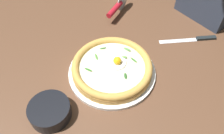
{
  "coord_description": "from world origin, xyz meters",
  "views": [
    {
      "loc": [
        -0.41,
        -0.26,
        0.61
      ],
      "look_at": [
        -0.04,
        0.04,
        0.03
      ],
      "focal_mm": 36.81,
      "sensor_mm": 36.0,
      "label": 1
    }
  ],
  "objects_px": {
    "side_bowl": "(50,111)",
    "pizza_cutter": "(117,6)",
    "table_knife": "(196,39)",
    "pizza": "(112,67)"
  },
  "relations": [
    {
      "from": "pizza",
      "to": "side_bowl",
      "type": "xyz_separation_m",
      "value": [
        -0.23,
        0.04,
        -0.01
      ]
    },
    {
      "from": "side_bowl",
      "to": "table_knife",
      "type": "height_order",
      "value": "side_bowl"
    },
    {
      "from": "side_bowl",
      "to": "pizza_cutter",
      "type": "relative_size",
      "value": 0.73
    },
    {
      "from": "pizza",
      "to": "table_knife",
      "type": "bearing_deg",
      "value": -24.39
    },
    {
      "from": "pizza",
      "to": "side_bowl",
      "type": "distance_m",
      "value": 0.24
    },
    {
      "from": "pizza_cutter",
      "to": "table_knife",
      "type": "bearing_deg",
      "value": -78.16
    },
    {
      "from": "pizza",
      "to": "table_knife",
      "type": "distance_m",
      "value": 0.36
    },
    {
      "from": "side_bowl",
      "to": "pizza_cutter",
      "type": "height_order",
      "value": "pizza_cutter"
    },
    {
      "from": "pizza_cutter",
      "to": "table_knife",
      "type": "relative_size",
      "value": 0.98
    },
    {
      "from": "pizza",
      "to": "pizza_cutter",
      "type": "relative_size",
      "value": 1.6
    }
  ]
}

